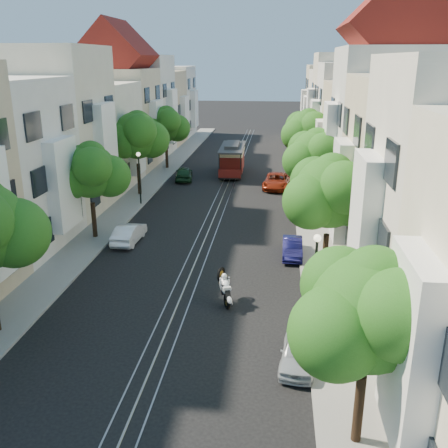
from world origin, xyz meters
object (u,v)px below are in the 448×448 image
(tree_e_a, at_px, (371,315))
(lamp_west, at_px, (139,170))
(tree_w_c, at_px, (137,136))
(cable_car, at_px, (232,157))
(parked_car_w_far, at_px, (184,173))
(tree_w_d, at_px, (166,125))
(parked_car_e_far, at_px, (277,181))
(sportbike_rider, at_px, (225,287))
(parked_car_e_near, at_px, (299,351))
(parked_car_w_mid, at_px, (129,233))
(lamp_east, at_px, (316,266))
(tree_e_b, at_px, (331,194))
(tree_w_b, at_px, (91,173))
(parked_car_e_mid, at_px, (292,248))
(tree_e_c, at_px, (316,156))
(tree_e_d, at_px, (308,131))

(tree_e_a, bearing_deg, lamp_west, 118.45)
(tree_w_c, relative_size, cable_car, 0.94)
(parked_car_w_far, bearing_deg, tree_w_d, -69.71)
(tree_w_d, bearing_deg, parked_car_e_far, -32.00)
(tree_e_a, xyz_separation_m, parked_car_e_far, (-2.70, 31.69, -3.73))
(sportbike_rider, distance_m, parked_car_e_near, 5.76)
(parked_car_w_mid, bearing_deg, lamp_east, 141.59)
(tree_e_b, bearing_deg, tree_w_b, 160.85)
(lamp_west, height_order, parked_car_e_mid, lamp_west)
(parked_car_w_mid, bearing_deg, tree_e_c, -149.37)
(sportbike_rider, xyz_separation_m, parked_car_e_near, (3.36, -4.66, -0.32))
(tree_e_b, height_order, cable_car, tree_e_b)
(parked_car_e_near, distance_m, parked_car_w_mid, 16.20)
(tree_e_a, bearing_deg, parked_car_e_far, 94.87)
(parked_car_e_mid, bearing_deg, tree_e_d, 85.54)
(sportbike_rider, bearing_deg, tree_e_d, 58.38)
(tree_e_a, relative_size, cable_car, 0.83)
(lamp_west, height_order, parked_car_w_far, lamp_west)
(tree_w_d, xyz_separation_m, cable_car, (7.12, -1.75, -2.90))
(tree_w_d, distance_m, parked_car_w_far, 7.01)
(parked_car_e_far, bearing_deg, sportbike_rider, -89.87)
(tree_w_b, distance_m, parked_car_e_near, 18.57)
(tree_e_a, xyz_separation_m, parked_car_e_near, (-1.66, 4.05, -3.83))
(tree_w_d, bearing_deg, parked_car_w_far, -61.83)
(tree_e_a, bearing_deg, parked_car_w_far, 108.99)
(parked_car_e_mid, distance_m, parked_car_w_far, 21.21)
(lamp_west, bearing_deg, parked_car_e_mid, -39.61)
(tree_w_d, relative_size, cable_car, 0.87)
(tree_e_d, bearing_deg, parked_car_e_near, -93.17)
(tree_e_d, bearing_deg, tree_w_d, 160.85)
(tree_e_d, bearing_deg, tree_e_a, -90.00)
(tree_e_a, distance_m, parked_car_e_near, 5.81)
(tree_e_c, relative_size, tree_w_b, 1.04)
(parked_car_e_mid, height_order, parked_car_w_mid, parked_car_w_mid)
(tree_e_c, distance_m, parked_car_w_far, 16.43)
(tree_e_b, bearing_deg, tree_e_a, -90.00)
(tree_w_d, bearing_deg, tree_w_b, -90.00)
(tree_e_a, xyz_separation_m, lamp_east, (-0.96, 7.02, -1.55))
(tree_e_c, height_order, tree_w_b, tree_e_c)
(tree_e_c, xyz_separation_m, tree_w_b, (-14.40, -6.00, -0.20))
(tree_e_d, relative_size, lamp_west, 1.65)
(lamp_east, bearing_deg, lamp_west, 124.99)
(parked_car_e_near, xyz_separation_m, parked_car_e_far, (-1.04, 27.64, 0.10))
(tree_w_d, bearing_deg, sportbike_rider, -72.80)
(tree_e_c, height_order, lamp_east, tree_e_c)
(tree_e_d, distance_m, lamp_west, 16.39)
(parked_car_w_mid, bearing_deg, tree_w_b, -9.54)
(tree_e_b, xyz_separation_m, parked_car_w_mid, (-12.01, 4.50, -4.12))
(tree_e_b, relative_size, lamp_east, 1.61)
(lamp_east, bearing_deg, tree_w_b, 143.42)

